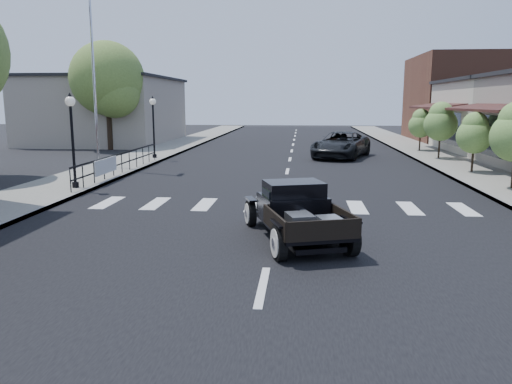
{
  "coord_description": "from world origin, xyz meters",
  "views": [
    {
      "loc": [
        0.65,
        -11.37,
        3.24
      ],
      "look_at": [
        -0.48,
        0.99,
        1.0
      ],
      "focal_mm": 35.0,
      "sensor_mm": 36.0,
      "label": 1
    }
  ],
  "objects": [
    {
      "name": "ground",
      "position": [
        0.0,
        0.0,
        0.0
      ],
      "size": [
        120.0,
        120.0,
        0.0
      ],
      "primitive_type": "plane",
      "color": "black",
      "rests_on": "ground"
    },
    {
      "name": "road",
      "position": [
        0.0,
        15.0,
        0.01
      ],
      "size": [
        14.0,
        80.0,
        0.02
      ],
      "primitive_type": "cube",
      "color": "black",
      "rests_on": "ground"
    },
    {
      "name": "road_markings",
      "position": [
        0.0,
        10.0,
        0.0
      ],
      "size": [
        12.0,
        60.0,
        0.06
      ],
      "primitive_type": null,
      "color": "silver",
      "rests_on": "ground"
    },
    {
      "name": "sidewalk_left",
      "position": [
        -8.5,
        15.0,
        0.07
      ],
      "size": [
        3.0,
        80.0,
        0.15
      ],
      "primitive_type": "cube",
      "color": "gray",
      "rests_on": "ground"
    },
    {
      "name": "sidewalk_right",
      "position": [
        8.5,
        15.0,
        0.07
      ],
      "size": [
        3.0,
        80.0,
        0.15
      ],
      "primitive_type": "cube",
      "color": "gray",
      "rests_on": "ground"
    },
    {
      "name": "low_building_left",
      "position": [
        -15.0,
        28.0,
        2.5
      ],
      "size": [
        10.0,
        12.0,
        5.0
      ],
      "primitive_type": "cube",
      "color": "#A99E8E",
      "rests_on": "ground"
    },
    {
      "name": "far_building_right",
      "position": [
        15.5,
        32.0,
        3.5
      ],
      "size": [
        11.0,
        10.0,
        7.0
      ],
      "primitive_type": "cube",
      "color": "brown",
      "rests_on": "ground"
    },
    {
      "name": "railing",
      "position": [
        -7.3,
        10.0,
        0.65
      ],
      "size": [
        0.08,
        10.0,
        1.0
      ],
      "primitive_type": null,
      "color": "black",
      "rests_on": "sidewalk_left"
    },
    {
      "name": "banner",
      "position": [
        -7.22,
        8.0,
        0.45
      ],
      "size": [
        0.04,
        2.2,
        0.6
      ],
      "primitive_type": null,
      "color": "silver",
      "rests_on": "sidewalk_left"
    },
    {
      "name": "lamp_post_b",
      "position": [
        -7.6,
        6.0,
        1.86
      ],
      "size": [
        0.36,
        0.36,
        3.42
      ],
      "primitive_type": null,
      "color": "black",
      "rests_on": "sidewalk_left"
    },
    {
      "name": "lamp_post_c",
      "position": [
        -7.6,
        16.0,
        1.86
      ],
      "size": [
        0.36,
        0.36,
        3.42
      ],
      "primitive_type": null,
      "color": "black",
      "rests_on": "sidewalk_left"
    },
    {
      "name": "flagpole",
      "position": [
        -9.2,
        12.0,
        5.78
      ],
      "size": [
        0.12,
        0.12,
        11.25
      ],
      "primitive_type": "cylinder",
      "color": "silver",
      "rests_on": "sidewalk_left"
    },
    {
      "name": "big_tree_far",
      "position": [
        -12.5,
        22.0,
        3.65
      ],
      "size": [
        4.97,
        4.97,
        7.3
      ],
      "primitive_type": null,
      "color": "#5A7733",
      "rests_on": "ground"
    },
    {
      "name": "small_tree_c",
      "position": [
        8.3,
        11.67,
        1.43
      ],
      "size": [
        1.54,
        1.54,
        2.56
      ],
      "primitive_type": null,
      "color": "#5E873E",
      "rests_on": "sidewalk_right"
    },
    {
      "name": "small_tree_d",
      "position": [
        8.3,
        17.25,
        1.65
      ],
      "size": [
        1.8,
        1.8,
        3.0
      ],
      "primitive_type": null,
      "color": "#5E873E",
      "rests_on": "sidewalk_right"
    },
    {
      "name": "small_tree_e",
      "position": [
        8.3,
        21.9,
        1.43
      ],
      "size": [
        1.54,
        1.54,
        2.56
      ],
      "primitive_type": null,
      "color": "#5E873E",
      "rests_on": "sidewalk_right"
    },
    {
      "name": "hotrod_pickup",
      "position": [
        0.54,
        0.13,
        0.71
      ],
      "size": [
        3.08,
        4.5,
        1.42
      ],
      "primitive_type": null,
      "rotation": [
        0.0,
        0.0,
        0.31
      ],
      "color": "black",
      "rests_on": "ground"
    },
    {
      "name": "second_car",
      "position": [
        2.96,
        18.21,
        0.75
      ],
      "size": [
        4.14,
        5.95,
        1.51
      ],
      "primitive_type": "imported",
      "rotation": [
        0.0,
        0.0,
        -0.33
      ],
      "color": "black",
      "rests_on": "ground"
    }
  ]
}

